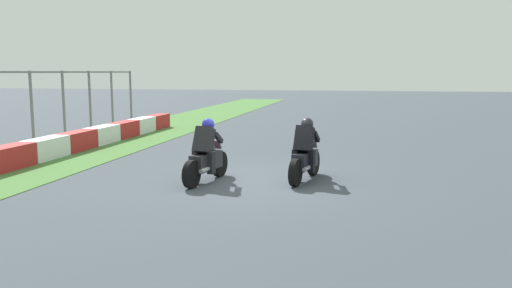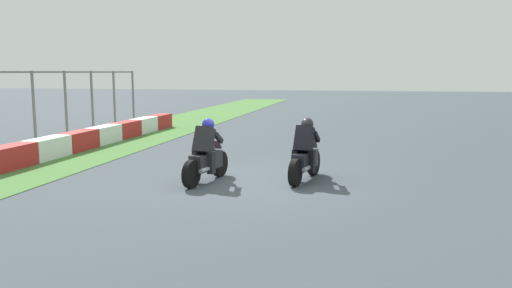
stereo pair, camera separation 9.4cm
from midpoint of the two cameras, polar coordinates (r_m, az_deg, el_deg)
ground_plane at (r=12.24m, az=-0.28°, el=-4.14°), size 120.00×120.00×0.00m
grass_verge at (r=15.13m, az=-26.09°, el=-2.59°), size 72.00×4.06×0.02m
track_barrier at (r=15.09m, az=-26.24°, el=-1.42°), size 21.97×0.60×0.64m
rider_lane_a at (r=12.22m, az=5.32°, el=-1.23°), size 2.03×0.63×1.51m
rider_lane_b at (r=12.05m, az=-5.84°, el=-1.36°), size 2.03×0.62×1.51m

